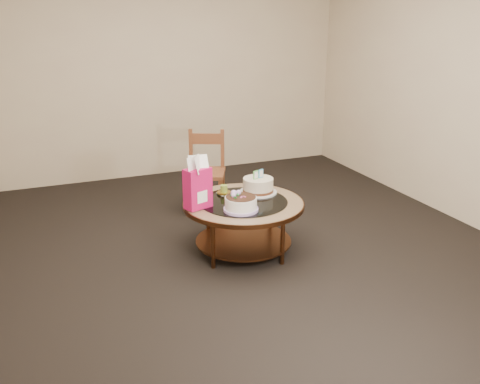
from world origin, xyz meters
name	(u,v)px	position (x,y,z in m)	size (l,w,h in m)	color
ground	(243,251)	(0.00, 0.00, 0.00)	(5.00, 5.00, 0.00)	black
room_walls	(244,70)	(0.00, 0.00, 1.54)	(4.52, 5.02, 2.61)	beige
coffee_table	(244,210)	(0.00, 0.00, 0.38)	(1.02, 1.02, 0.46)	#512C17
decorated_cake	(241,204)	(-0.10, -0.19, 0.51)	(0.28, 0.28, 0.16)	#BD9EDF
cream_cake	(258,186)	(0.20, 0.15, 0.52)	(0.33, 0.33, 0.21)	silver
gift_bag	(198,183)	(-0.40, 0.00, 0.67)	(0.24, 0.20, 0.43)	#C31259
pillar_candle	(224,191)	(-0.09, 0.23, 0.49)	(0.12, 0.12, 0.09)	#EAC860
dining_chair	(206,171)	(0.03, 1.07, 0.42)	(0.50, 0.50, 0.82)	brown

